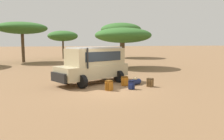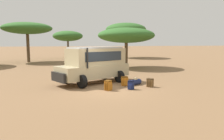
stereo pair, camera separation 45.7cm
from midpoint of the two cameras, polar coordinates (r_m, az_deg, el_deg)
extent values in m
plane|color=olive|center=(12.68, -0.26, -5.23)|extent=(320.00, 320.00, 0.00)
cube|color=tan|center=(14.79, -4.06, -0.25)|extent=(5.25, 3.73, 0.84)
cube|color=tan|center=(14.84, -3.31, 3.55)|extent=(4.22, 3.19, 1.10)
cube|color=#232D38|center=(13.98, -8.31, 3.06)|extent=(0.69, 1.45, 0.77)
cube|color=#232D38|center=(14.13, -1.10, 3.58)|extent=(2.70, 1.23, 0.60)
cube|color=#232D38|center=(15.57, -5.32, 3.88)|extent=(2.70, 1.23, 0.60)
cube|color=#B7B7B7|center=(14.79, -3.49, 5.86)|extent=(3.83, 2.96, 0.10)
cube|color=black|center=(13.47, -12.90, -1.87)|extent=(0.80, 1.54, 0.56)
cylinder|color=black|center=(13.27, -5.46, 3.10)|extent=(0.10, 0.10, 1.25)
cylinder|color=black|center=(13.21, -6.87, -3.01)|extent=(0.58, 0.84, 0.80)
cylinder|color=black|center=(14.84, -11.01, -1.97)|extent=(0.58, 0.84, 0.80)
cylinder|color=black|center=(15.07, 2.81, -1.71)|extent=(0.58, 0.84, 0.80)
cylinder|color=black|center=(16.52, -1.79, -0.92)|extent=(0.58, 0.84, 0.80)
cylinder|color=black|center=(16.42, 3.24, 1.02)|extent=(0.50, 0.76, 0.74)
cube|color=#B26619|center=(13.91, 4.26, -3.02)|extent=(0.41, 0.31, 0.53)
cube|color=#B26619|center=(13.78, 4.59, -3.41)|extent=(0.29, 0.12, 0.29)
cube|color=#62380E|center=(13.86, 4.27, -1.82)|extent=(0.39, 0.32, 0.07)
cylinder|color=#62380E|center=(14.08, 4.28, -2.90)|extent=(0.04, 0.04, 0.45)
cylinder|color=#62380E|center=(14.00, 3.66, -2.95)|extent=(0.04, 0.04, 0.45)
cube|color=navy|center=(12.85, 5.99, -4.04)|extent=(0.40, 0.40, 0.47)
cube|color=navy|center=(12.72, 5.70, -4.42)|extent=(0.22, 0.22, 0.26)
cube|color=black|center=(12.81, 6.01, -2.88)|extent=(0.40, 0.40, 0.07)
cylinder|color=black|center=(12.96, 6.53, -3.95)|extent=(0.04, 0.04, 0.40)
cylinder|color=black|center=(13.01, 5.95, -3.90)|extent=(0.04, 0.04, 0.40)
cube|color=brown|center=(13.72, 10.85, -3.41)|extent=(0.42, 0.45, 0.47)
cube|color=brown|center=(13.88, 11.21, -3.55)|extent=(0.21, 0.28, 0.26)
cube|color=#3A2A16|center=(13.67, 10.88, -2.33)|extent=(0.42, 0.44, 0.07)
cylinder|color=#3A2A16|center=(13.63, 10.22, -3.47)|extent=(0.04, 0.04, 0.40)
cylinder|color=#3A2A16|center=(13.55, 10.82, -3.55)|extent=(0.04, 0.04, 0.40)
cube|color=#B26619|center=(12.51, 0.03, -4.19)|extent=(0.45, 0.45, 0.52)
cube|color=#B26619|center=(12.67, 0.61, -4.35)|extent=(0.20, 0.26, 0.28)
cube|color=#62380E|center=(12.46, 0.03, -2.90)|extent=(0.45, 0.45, 0.07)
cylinder|color=#62380E|center=(12.43, -0.78, -4.27)|extent=(0.04, 0.04, 0.44)
cylinder|color=#62380E|center=(12.33, -0.25, -4.36)|extent=(0.04, 0.04, 0.44)
cylinder|color=navy|center=(14.30, 7.25, -3.10)|extent=(0.62, 0.55, 0.38)
sphere|color=navy|center=(14.11, 6.58, -3.22)|extent=(0.37, 0.37, 0.37)
sphere|color=navy|center=(14.49, 7.92, -2.98)|extent=(0.37, 0.37, 0.37)
torus|color=#121834|center=(14.26, 7.27, -2.28)|extent=(0.16, 0.09, 0.16)
cylinder|color=beige|center=(14.19, 7.00, -2.35)|extent=(0.34, 0.34, 0.02)
cylinder|color=beige|center=(14.18, 7.00, -2.16)|extent=(0.17, 0.17, 0.09)
cylinder|color=brown|center=(32.69, -20.69, 5.44)|extent=(0.41, 0.41, 4.02)
ellipsoid|color=#336628|center=(32.74, -20.90, 10.16)|extent=(6.77, 6.68, 1.62)
cylinder|color=brown|center=(38.22, -11.05, 5.26)|extent=(0.30, 0.30, 3.10)
ellipsoid|color=#336628|center=(38.22, -11.13, 8.71)|extent=(5.05, 5.33, 1.76)
cylinder|color=brown|center=(23.82, 4.27, 3.97)|extent=(0.35, 0.35, 2.82)
ellipsoid|color=#336628|center=(23.80, 4.32, 9.03)|extent=(6.15, 5.75, 1.63)
cylinder|color=brown|center=(39.94, 3.92, 6.11)|extent=(0.34, 0.34, 4.03)
ellipsoid|color=#336628|center=(40.01, 3.96, 10.47)|extent=(7.27, 7.29, 2.41)
camera|label=1|loc=(0.23, -89.05, 0.12)|focal=35.00mm
camera|label=2|loc=(0.23, 90.95, -0.12)|focal=35.00mm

